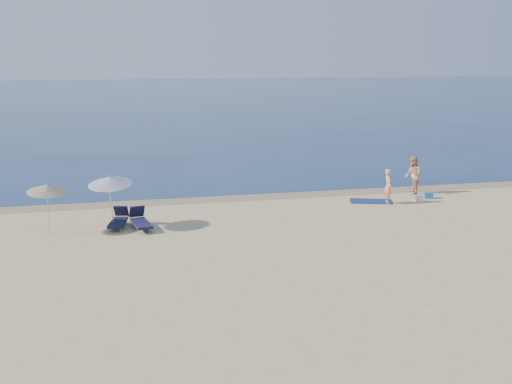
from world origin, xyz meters
TOP-DOWN VIEW (x-y plane):
  - sea at (0.00, 100.00)m, footprint 240.00×160.00m
  - wet_sand_strip at (0.00, 19.40)m, footprint 240.00×1.60m
  - person_left at (4.32, 16.56)m, footprint 0.49×0.66m
  - person_right at (6.49, 18.34)m, footprint 0.90×1.06m
  - beach_towel at (3.72, 17.12)m, footprint 2.23×1.68m
  - white_bag at (5.93, 16.56)m, footprint 0.40×0.36m
  - blue_cooler at (6.74, 17.13)m, footprint 0.49×0.40m
  - umbrella_near at (-8.44, 15.01)m, footprint 2.31×2.33m
  - umbrella_far at (-10.84, 14.86)m, footprint 1.90×1.92m
  - lounger_left at (-8.19, 15.20)m, footprint 0.94×1.84m
  - lounger_right at (-7.33, 14.79)m, footprint 0.87×1.92m

SIDE VIEW (x-z plane):
  - wet_sand_strip at x=0.00m, z-range 0.00..0.00m
  - sea at x=0.00m, z-range 0.00..0.01m
  - beach_towel at x=3.72m, z-range 0.00..0.03m
  - white_bag at x=5.93m, z-range 0.00..0.30m
  - blue_cooler at x=6.74m, z-range 0.00..0.31m
  - lounger_left at x=-8.19m, z-range -0.11..0.67m
  - lounger_right at x=-7.33m, z-range -0.11..0.71m
  - person_left at x=4.32m, z-range 0.00..1.66m
  - person_right at x=6.49m, z-range 0.00..1.91m
  - umbrella_far at x=-10.84m, z-range 0.76..2.87m
  - umbrella_near at x=-8.44m, z-range 0.82..3.15m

